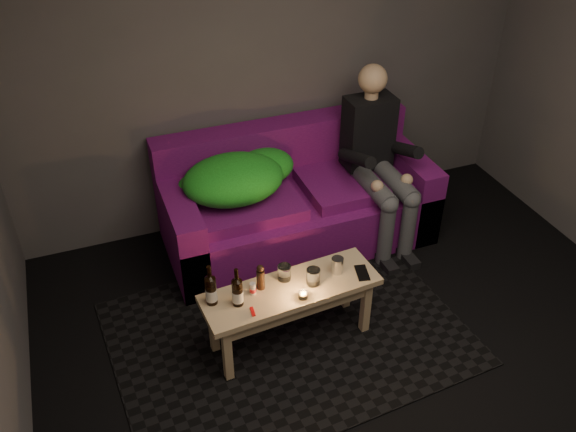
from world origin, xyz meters
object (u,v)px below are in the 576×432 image
(coffee_table, at_px, (291,297))
(steel_cup, at_px, (337,265))
(sofa, at_px, (295,203))
(person, at_px, (377,156))
(beer_bottle_b, at_px, (237,291))
(beer_bottle_a, at_px, (211,290))

(coffee_table, distance_m, steel_cup, 0.35)
(sofa, xyz_separation_m, person, (0.58, -0.16, 0.38))
(coffee_table, height_order, steel_cup, steel_cup)
(sofa, height_order, person, person)
(person, relative_size, beer_bottle_b, 5.08)
(person, bearing_deg, sofa, 164.38)
(sofa, xyz_separation_m, beer_bottle_b, (-0.77, -1.05, 0.23))
(coffee_table, relative_size, beer_bottle_a, 4.08)
(beer_bottle_b, xyz_separation_m, steel_cup, (0.66, 0.06, -0.04))
(coffee_table, xyz_separation_m, beer_bottle_a, (-0.48, 0.04, 0.18))
(person, xyz_separation_m, steel_cup, (-0.69, -0.83, -0.19))
(sofa, bearing_deg, beer_bottle_b, -126.32)
(sofa, distance_m, coffee_table, 1.11)
(sofa, relative_size, coffee_table, 1.78)
(sofa, relative_size, steel_cup, 19.15)
(sofa, bearing_deg, steel_cup, -96.49)
(person, xyz_separation_m, coffee_table, (-1.01, -0.86, -0.32))
(sofa, relative_size, beer_bottle_b, 7.61)
(sofa, height_order, beer_bottle_b, sofa)
(person, distance_m, steel_cup, 1.09)
(beer_bottle_a, bearing_deg, steel_cup, -0.57)
(sofa, xyz_separation_m, beer_bottle_a, (-0.91, -0.98, 0.24))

